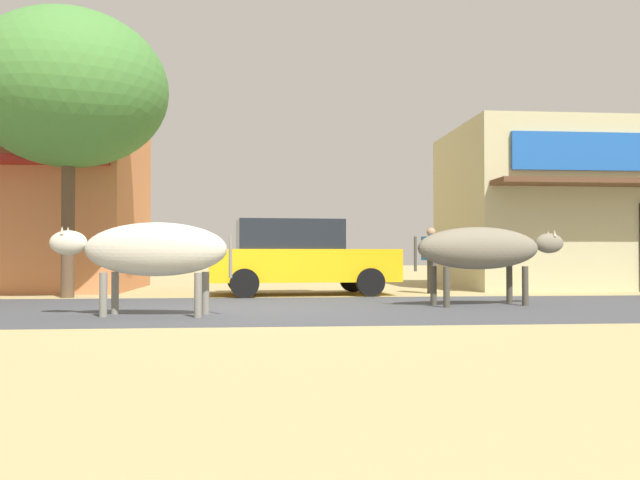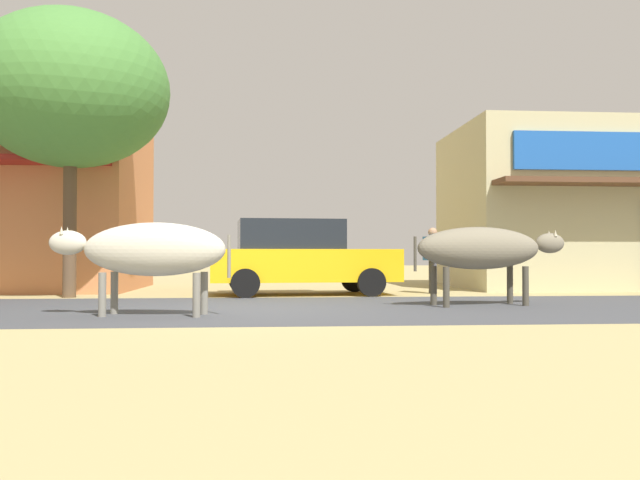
% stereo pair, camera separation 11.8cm
% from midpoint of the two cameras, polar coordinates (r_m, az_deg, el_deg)
% --- Properties ---
extents(ground, '(80.00, 80.00, 0.00)m').
position_cam_midpoint_polar(ground, '(11.02, -6.14, -5.87)').
color(ground, tan).
extents(asphalt_road, '(72.00, 5.51, 0.00)m').
position_cam_midpoint_polar(asphalt_road, '(11.02, -6.14, -5.86)').
color(asphalt_road, '#42454A').
rests_on(asphalt_road, ground).
extents(storefront_right_club, '(6.30, 5.47, 4.24)m').
position_cam_midpoint_polar(storefront_right_club, '(19.23, 20.98, 2.55)').
color(storefront_right_club, '#BEB688').
rests_on(storefront_right_club, ground).
extents(roadside_tree, '(4.03, 4.03, 5.91)m').
position_cam_midpoint_polar(roadside_tree, '(15.04, -20.31, 11.91)').
color(roadside_tree, brown).
rests_on(roadside_tree, ground).
extents(parked_hatchback_car, '(4.19, 2.17, 1.64)m').
position_cam_midpoint_polar(parked_hatchback_car, '(14.68, -1.53, -1.41)').
color(parked_hatchback_car, yellow).
rests_on(parked_hatchback_car, ground).
extents(cow_near_brown, '(2.69, 0.96, 1.36)m').
position_cam_midpoint_polar(cow_near_brown, '(10.00, -13.97, -0.85)').
color(cow_near_brown, beige).
rests_on(cow_near_brown, ground).
extents(cow_far_dark, '(2.88, 1.11, 1.37)m').
position_cam_midpoint_polar(cow_far_dark, '(11.96, 13.97, -0.74)').
color(cow_far_dark, '#79715E').
rests_on(cow_far_dark, ground).
extents(pedestrian_by_shop, '(0.48, 0.61, 1.49)m').
position_cam_midpoint_polar(pedestrian_by_shop, '(15.33, 9.83, -1.29)').
color(pedestrian_by_shop, '#3F3F47').
rests_on(pedestrian_by_shop, ground).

